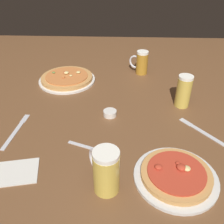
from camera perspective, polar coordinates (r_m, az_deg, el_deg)
The scene contains 11 objects.
ground_plane at distance 1.16m, azimuth 0.00°, elevation -1.43°, with size 2.40×2.40×0.03m, color brown.
pizza_plate_near at distance 0.88m, azimuth 14.58°, elevation -13.98°, with size 0.28×0.28×0.05m.
pizza_plate_far at distance 1.47m, azimuth -10.38°, elevation 7.65°, with size 0.33×0.33×0.05m.
beer_mug_dark at distance 1.24m, azimuth 16.36°, elevation 4.72°, with size 0.09×0.12×0.16m.
beer_mug_amber at distance 0.79m, azimuth -1.85°, elevation -13.36°, with size 0.10×0.13×0.16m.
beer_mug_pale at distance 1.54m, azimuth 6.80°, elevation 11.32°, with size 0.11×0.09×0.14m.
ramekin_sauce at distance 1.14m, azimuth -0.49°, elevation -0.41°, with size 0.06×0.06×0.03m, color silver.
napkin_folded at distance 0.95m, azimuth -21.56°, elevation -12.81°, with size 0.16×0.12×0.01m, color silver.
knife_right at distance 1.13m, azimuth -21.32°, elevation -3.97°, with size 0.04×0.25×0.01m.
fork_spare at distance 0.97m, azimuth -4.18°, elevation -8.51°, with size 0.21×0.09×0.01m.
knife_spare at distance 1.12m, azimuth 20.00°, elevation -4.15°, with size 0.16×0.19×0.01m.
Camera 1 is at (0.04, -0.94, 0.66)m, focal length 39.47 mm.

